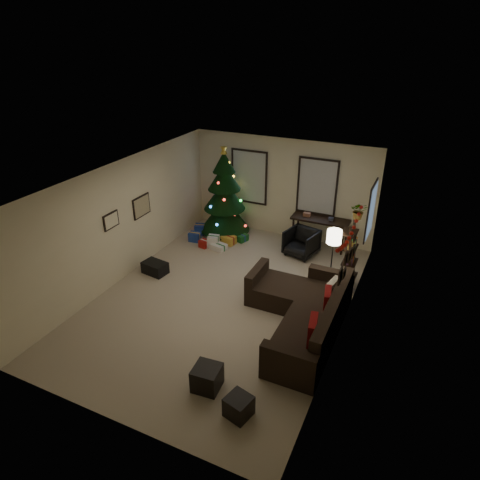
% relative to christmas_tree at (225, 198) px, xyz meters
% --- Properties ---
extents(floor, '(7.00, 7.00, 0.00)m').
position_rel_christmas_tree_xyz_m(floor, '(1.42, -2.88, -1.06)').
color(floor, tan).
rests_on(floor, ground).
extents(ceiling, '(7.00, 7.00, 0.00)m').
position_rel_christmas_tree_xyz_m(ceiling, '(1.42, -2.88, 1.64)').
color(ceiling, white).
rests_on(ceiling, floor).
extents(wall_back, '(5.00, 0.00, 5.00)m').
position_rel_christmas_tree_xyz_m(wall_back, '(1.42, 0.62, 0.29)').
color(wall_back, beige).
rests_on(wall_back, floor).
extents(wall_front, '(5.00, 0.00, 5.00)m').
position_rel_christmas_tree_xyz_m(wall_front, '(1.42, -6.38, 0.29)').
color(wall_front, beige).
rests_on(wall_front, floor).
extents(wall_left, '(0.00, 7.00, 7.00)m').
position_rel_christmas_tree_xyz_m(wall_left, '(-1.08, -2.88, 0.29)').
color(wall_left, beige).
rests_on(wall_left, floor).
extents(wall_right, '(0.00, 7.00, 7.00)m').
position_rel_christmas_tree_xyz_m(wall_right, '(3.92, -2.88, 0.29)').
color(wall_right, beige).
rests_on(wall_right, floor).
extents(window_back_left, '(1.05, 0.06, 1.50)m').
position_rel_christmas_tree_xyz_m(window_back_left, '(0.47, 0.59, 0.49)').
color(window_back_left, '#728CB2').
rests_on(window_back_left, wall_back).
extents(window_back_right, '(1.05, 0.06, 1.50)m').
position_rel_christmas_tree_xyz_m(window_back_right, '(2.37, 0.59, 0.49)').
color(window_back_right, '#728CB2').
rests_on(window_back_right, wall_back).
extents(window_right_wall, '(0.06, 0.90, 1.30)m').
position_rel_christmas_tree_xyz_m(window_right_wall, '(3.89, -0.33, 0.44)').
color(window_right_wall, '#728CB2').
rests_on(window_right_wall, wall_right).
extents(christmas_tree, '(1.37, 1.37, 2.55)m').
position_rel_christmas_tree_xyz_m(christmas_tree, '(0.00, 0.00, 0.00)').
color(christmas_tree, black).
rests_on(christmas_tree, floor).
extents(presents, '(1.50, 1.01, 0.30)m').
position_rel_christmas_tree_xyz_m(presents, '(0.01, -0.65, -0.94)').
color(presents, navy).
rests_on(presents, floor).
extents(sofa, '(2.00, 2.90, 0.90)m').
position_rel_christmas_tree_xyz_m(sofa, '(3.24, -3.07, -0.76)').
color(sofa, black).
rests_on(sofa, floor).
extents(pillow_red_a, '(0.21, 0.49, 0.47)m').
position_rel_christmas_tree_xyz_m(pillow_red_a, '(3.63, -3.93, -0.42)').
color(pillow_red_a, maroon).
rests_on(pillow_red_a, sofa).
extents(pillow_red_b, '(0.21, 0.46, 0.44)m').
position_rel_christmas_tree_xyz_m(pillow_red_b, '(3.63, -2.96, -0.42)').
color(pillow_red_b, maroon).
rests_on(pillow_red_b, sofa).
extents(pillow_cream, '(0.20, 0.44, 0.42)m').
position_rel_christmas_tree_xyz_m(pillow_cream, '(3.63, -2.54, -0.43)').
color(pillow_cream, beige).
rests_on(pillow_cream, sofa).
extents(ottoman_near, '(0.46, 0.46, 0.40)m').
position_rel_christmas_tree_xyz_m(ottoman_near, '(2.31, -5.23, -0.86)').
color(ottoman_near, black).
rests_on(ottoman_near, floor).
extents(ottoman_far, '(0.43, 0.43, 0.34)m').
position_rel_christmas_tree_xyz_m(ottoman_far, '(3.00, -5.51, -0.89)').
color(ottoman_far, black).
rests_on(ottoman_far, floor).
extents(desk, '(1.48, 0.53, 0.80)m').
position_rel_christmas_tree_xyz_m(desk, '(2.59, 0.34, -0.35)').
color(desk, black).
rests_on(desk, floor).
extents(desk_chair, '(0.80, 0.77, 0.69)m').
position_rel_christmas_tree_xyz_m(desk_chair, '(2.31, -0.31, -0.71)').
color(desk_chair, black).
rests_on(desk_chair, floor).
extents(bookshelf, '(0.30, 0.47, 1.57)m').
position_rel_christmas_tree_xyz_m(bookshelf, '(3.72, -1.34, -0.30)').
color(bookshelf, black).
rests_on(bookshelf, floor).
extents(potted_plant, '(0.50, 0.45, 0.50)m').
position_rel_christmas_tree_xyz_m(potted_plant, '(3.72, -1.08, 0.76)').
color(potted_plant, '#4C4C4C').
rests_on(potted_plant, bookshelf).
extents(floor_lamp, '(0.31, 0.31, 1.46)m').
position_rel_christmas_tree_xyz_m(floor_lamp, '(3.37, -1.62, 0.16)').
color(floor_lamp, black).
rests_on(floor_lamp, floor).
extents(art_map, '(0.04, 0.60, 0.50)m').
position_rel_christmas_tree_xyz_m(art_map, '(-1.06, -2.21, 0.40)').
color(art_map, black).
rests_on(art_map, wall_left).
extents(art_abstract, '(0.04, 0.45, 0.35)m').
position_rel_christmas_tree_xyz_m(art_abstract, '(-1.06, -3.26, 0.46)').
color(art_abstract, black).
rests_on(art_abstract, wall_left).
extents(gallery, '(0.03, 1.25, 0.54)m').
position_rel_christmas_tree_xyz_m(gallery, '(3.90, -2.95, 0.51)').
color(gallery, black).
rests_on(gallery, wall_right).
extents(garland, '(0.08, 1.90, 0.30)m').
position_rel_christmas_tree_xyz_m(garland, '(3.87, -2.88, 1.02)').
color(garland, '#A5140C').
rests_on(garland, wall_right).
extents(stocking_left, '(0.20, 0.05, 0.36)m').
position_rel_christmas_tree_xyz_m(stocking_left, '(1.28, 0.68, 0.42)').
color(stocking_left, '#990F0C').
rests_on(stocking_left, wall_back).
extents(stocking_right, '(0.20, 0.05, 0.36)m').
position_rel_christmas_tree_xyz_m(stocking_right, '(1.61, 0.65, 0.51)').
color(stocking_right, '#990F0C').
rests_on(stocking_right, wall_back).
extents(storage_bin, '(0.61, 0.45, 0.28)m').
position_rel_christmas_tree_xyz_m(storage_bin, '(-0.53, -2.62, -0.92)').
color(storage_bin, black).
rests_on(storage_bin, floor).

